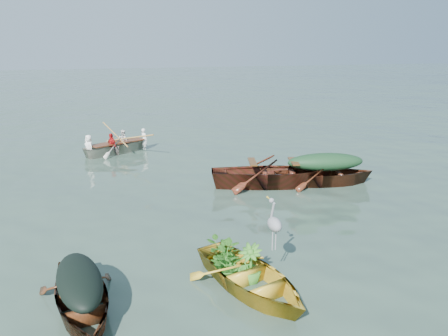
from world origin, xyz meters
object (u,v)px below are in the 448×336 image
object	(u,v)px
green_tarp_boat	(324,184)
heron	(274,233)
open_wooden_boat	(272,186)
rowed_boat	(118,153)
dark_covered_boat	(82,311)
yellow_dinghy	(250,290)

from	to	relation	value
green_tarp_boat	heron	world-z (taller)	heron
open_wooden_boat	green_tarp_boat	bearing A→B (deg)	-86.52
heron	rowed_boat	bearing A→B (deg)	83.38
open_wooden_boat	heron	xyz separation A→B (m)	(-2.11, -4.87, 0.90)
dark_covered_boat	green_tarp_boat	world-z (taller)	green_tarp_boat
green_tarp_boat	rowed_boat	world-z (taller)	green_tarp_boat
rowed_boat	dark_covered_boat	bearing A→B (deg)	146.05
dark_covered_boat	open_wooden_boat	size ratio (longest dim) A/B	0.66
dark_covered_boat	open_wooden_boat	xyz separation A→B (m)	(5.34, 4.86, 0.00)
open_wooden_boat	rowed_boat	distance (m)	6.81
rowed_boat	yellow_dinghy	bearing A→B (deg)	160.89
yellow_dinghy	heron	size ratio (longest dim) A/B	3.51
heron	dark_covered_boat	bearing A→B (deg)	162.79
open_wooden_boat	dark_covered_boat	bearing A→B (deg)	147.25
open_wooden_boat	heron	size ratio (longest dim) A/B	5.40
yellow_dinghy	green_tarp_boat	distance (m)	6.32
green_tarp_boat	heron	size ratio (longest dim) A/B	4.48
green_tarp_boat	open_wooden_boat	distance (m)	1.56
yellow_dinghy	green_tarp_boat	size ratio (longest dim) A/B	0.78
yellow_dinghy	dark_covered_boat	world-z (taller)	yellow_dinghy
yellow_dinghy	open_wooden_boat	bearing A→B (deg)	45.66
heron	yellow_dinghy	bearing A→B (deg)	-174.81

